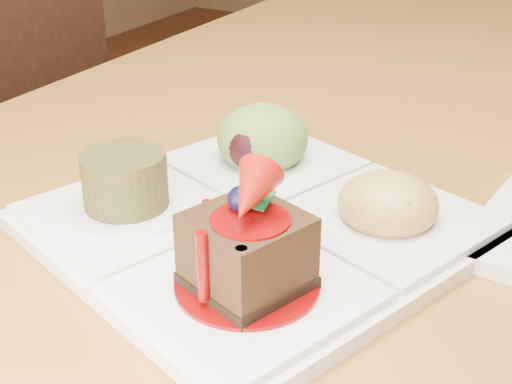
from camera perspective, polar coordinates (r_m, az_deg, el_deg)
The scene contains 2 objects.
chair_left at distance 1.11m, azimuth -17.91°, elevation 1.86°, with size 0.54×0.54×1.01m.
sampler_plate at distance 0.53m, azimuth 0.23°, elevation -1.07°, with size 0.36×0.36×0.11m.
Camera 1 is at (0.11, -0.84, 1.02)m, focal length 50.00 mm.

